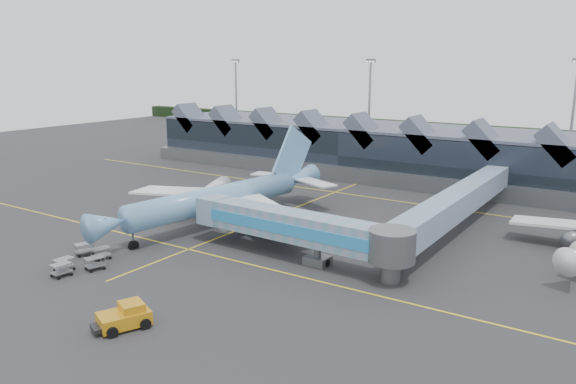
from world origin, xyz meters
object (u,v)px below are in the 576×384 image
Objects in this scene: main_airliner at (223,197)px; jet_bridge at (308,230)px; pushback_tug at (125,317)px; fuel_truck at (216,192)px.

main_airliner reaches higher than jet_bridge.
jet_bridge is 5.42× the size of pushback_tug.
fuel_truck is (-25.44, 14.01, -1.65)m from jet_bridge.
pushback_tug is at bearing -57.34° from main_airliner.
main_airliner is 7.66× the size of pushback_tug.
pushback_tug is (20.84, -35.83, -1.15)m from fuel_truck.
pushback_tug is (13.18, -28.63, -2.79)m from main_airliner.
main_airliner is 31.64m from pushback_tug.
main_airliner is 10.64m from fuel_truck.
main_airliner reaches higher than fuel_truck.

